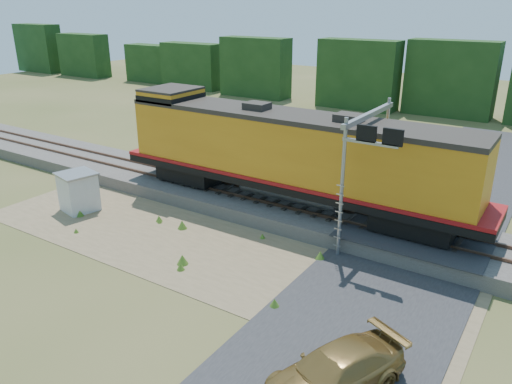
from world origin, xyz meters
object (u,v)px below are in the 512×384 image
Objects in this scene: locomotive at (285,153)px; shed at (78,192)px; signal_gantry at (369,145)px; car at (334,373)px.

locomotive reaches higher than shed.
signal_gantry is at bearing -7.54° from locomotive.
signal_gantry reaches higher than shed.
shed is 0.47× the size of car.
car is at bearing -53.52° from locomotive.
shed is 19.36m from car.
shed is (-10.39, -5.87, -2.55)m from locomotive.
signal_gantry is 11.82m from car.
locomotive is 4.37× the size of car.
shed is at bearing -171.14° from car.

